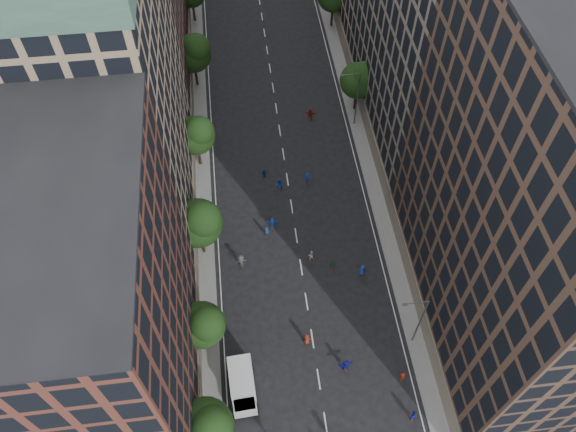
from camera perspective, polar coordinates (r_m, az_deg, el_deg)
The scene contains 30 objects.
ground at distance 76.34m, azimuth -0.43°, elevation 6.05°, with size 240.00×240.00×0.00m, color black.
sidewalk_left at distance 81.54m, azimuth -9.57°, elevation 9.13°, with size 4.00×105.00×0.15m, color slate.
sidewalk_right at distance 83.17m, azimuth 7.34°, elevation 10.58°, with size 4.00×105.00×0.15m, color slate.
bldg_left_a at distance 48.90m, azimuth -19.31°, elevation -9.70°, with size 14.00×22.00×30.00m, color brown.
bldg_left_b at distance 62.09m, azimuth -18.01°, elevation 11.32°, with size 14.00×26.00×34.00m, color #8E775D.
bldg_right_a at distance 52.60m, azimuth 23.89°, elevation 0.47°, with size 14.00×30.00×36.00m, color #4C3628.
bldg_right_b at distance 72.31m, azimuth 15.05°, elevation 18.39°, with size 14.00×28.00×33.00m, color #6C6359.
tree_left_0 at distance 53.04m, azimuth -8.26°, elevation -20.45°, with size 5.20×5.20×8.83m.
tree_left_1 at distance 57.01m, azimuth -8.59°, elevation -10.86°, with size 4.80×4.80×8.21m.
tree_left_2 at distance 62.48m, azimuth -9.00°, elevation -0.60°, with size 5.60×5.60×9.45m.
tree_left_3 at distance 72.01m, azimuth -9.27°, elevation 8.20°, with size 5.00×5.00×8.58m.
tree_left_4 at distance 83.88m, azimuth -9.56°, elevation 16.11°, with size 5.40×5.40×9.08m.
tree_right_a at distance 79.62m, azimuth 7.27°, elevation 13.63°, with size 5.00×5.00×8.39m.
streetlamp_near at distance 58.53m, azimuth 13.14°, elevation -10.21°, with size 2.64×0.22×9.06m.
streetlamp_far at distance 77.63m, azimuth 6.90°, elevation 11.97°, with size 2.64×0.22×9.06m.
cargo_van at distance 58.54m, azimuth -4.67°, elevation -16.73°, with size 2.82×5.58×2.91m.
skater_2 at distance 59.50m, azimuth 12.53°, elevation -19.15°, with size 0.76×0.59×1.56m, color #11178F.
skater_5 at distance 60.07m, azimuth 5.89°, elevation -14.85°, with size 1.61×0.51×1.74m, color #1518AF.
skater_6 at distance 60.96m, azimuth 1.93°, elevation -12.39°, with size 0.80×0.52×1.64m, color maroon.
skater_7 at distance 60.60m, azimuth 11.59°, elevation -15.64°, with size 0.58×0.38×1.59m, color #AE2B1D.
skater_8 at distance 65.96m, azimuth 2.36°, elevation -4.02°, with size 0.74×0.58×1.52m, color white.
skater_9 at distance 65.48m, azimuth -4.78°, elevation -4.59°, with size 1.24×0.72×1.93m, color #414146.
skater_10 at distance 65.42m, azimuth 4.58°, elevation -4.99°, with size 0.89×0.37×1.52m, color #216E3D.
skater_11 at distance 68.38m, azimuth -1.60°, elevation -0.72°, with size 1.61×0.51×1.74m, color blue.
skater_12 at distance 65.32m, azimuth 7.54°, elevation -5.47°, with size 0.84×0.54×1.71m, color #13379B.
skater_13 at distance 67.78m, azimuth -2.20°, elevation -1.59°, with size 0.58×0.38×1.59m, color #134B9F.
skater_14 at distance 71.96m, azimuth -0.92°, elevation 3.25°, with size 0.93×0.72×1.91m, color #1742BC.
skater_15 at distance 72.91m, azimuth 1.96°, elevation 3.88°, with size 0.99×0.57×1.53m, color #13259D.
skater_16 at distance 73.40m, azimuth -2.42°, elevation 4.30°, with size 0.89×0.37×1.51m, color navy.
skater_17 at distance 80.86m, azimuth 2.29°, elevation 10.30°, with size 1.63×0.52×1.76m, color #A9211C.
Camera 1 is at (-5.60, -10.90, 56.62)m, focal length 35.00 mm.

